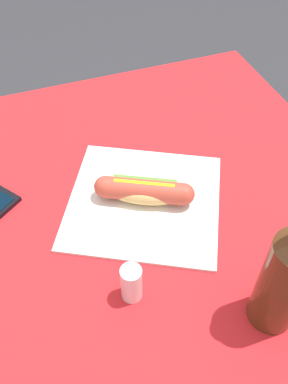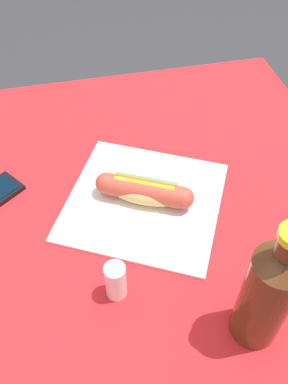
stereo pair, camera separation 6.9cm
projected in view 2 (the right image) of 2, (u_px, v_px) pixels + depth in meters
The scene contains 6 objects.
ground_plane at pixel (131, 346), 1.39m from camera, with size 6.00×6.00×0.00m, color #2D2D33.
dining_table at pixel (125, 243), 0.94m from camera, with size 1.02×0.95×0.74m.
paper_wrapper at pixel (144, 201), 0.85m from camera, with size 0.30×0.29×0.01m, color silver.
hot_dog at pixel (144, 191), 0.83m from camera, with size 0.19×0.12×0.05m.
soda_bottle at pixel (268, 293), 0.59m from camera, with size 0.08×0.08×0.26m.
salt_shaker at pixel (116, 281), 0.68m from camera, with size 0.04×0.04×0.08m, color silver.
Camera 2 is at (-0.08, -0.54, 1.39)m, focal length 38.63 mm.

